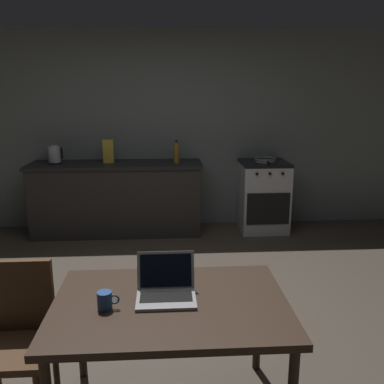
% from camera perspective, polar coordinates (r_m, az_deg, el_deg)
% --- Properties ---
extents(ground_plane, '(12.00, 12.00, 0.00)m').
position_cam_1_polar(ground_plane, '(3.52, -3.90, -17.35)').
color(ground_plane, '#473D33').
extents(back_wall, '(6.40, 0.10, 2.56)m').
position_cam_1_polar(back_wall, '(5.64, -0.99, 8.34)').
color(back_wall, slate).
rests_on(back_wall, ground_plane).
extents(kitchen_counter, '(2.16, 0.64, 0.91)m').
position_cam_1_polar(kitchen_counter, '(5.46, -10.15, -0.80)').
color(kitchen_counter, '#282623').
rests_on(kitchen_counter, ground_plane).
extents(stove_oven, '(0.60, 0.62, 0.91)m').
position_cam_1_polar(stove_oven, '(5.57, 9.62, -0.52)').
color(stove_oven, '#B7BABF').
rests_on(stove_oven, ground_plane).
extents(dining_table, '(1.26, 0.87, 0.71)m').
position_cam_1_polar(dining_table, '(2.36, -2.93, -16.09)').
color(dining_table, '#332319').
rests_on(dining_table, ground_plane).
extents(chair, '(0.40, 0.40, 0.90)m').
position_cam_1_polar(chair, '(2.61, -22.83, -17.17)').
color(chair, '#4C331E').
rests_on(chair, ground_plane).
extents(laptop, '(0.32, 0.28, 0.22)m').
position_cam_1_polar(laptop, '(2.35, -3.55, -13.12)').
color(laptop, '#99999E').
rests_on(laptop, dining_table).
extents(electric_kettle, '(0.18, 0.16, 0.23)m').
position_cam_1_polar(electric_kettle, '(5.49, -18.20, 4.83)').
color(electric_kettle, black).
rests_on(electric_kettle, kitchen_counter).
extents(bottle, '(0.08, 0.08, 0.28)m').
position_cam_1_polar(bottle, '(5.26, -2.12, 5.40)').
color(bottle, '#8C601E').
rests_on(bottle, kitchen_counter).
extents(frying_pan, '(0.27, 0.44, 0.05)m').
position_cam_1_polar(frying_pan, '(5.45, 9.95, 4.33)').
color(frying_pan, gray).
rests_on(frying_pan, stove_oven).
extents(coffee_mug, '(0.12, 0.08, 0.10)m').
position_cam_1_polar(coffee_mug, '(2.28, -11.74, -14.25)').
color(coffee_mug, '#264C8C').
rests_on(coffee_mug, dining_table).
extents(cereal_box, '(0.13, 0.05, 0.29)m').
position_cam_1_polar(cereal_box, '(5.38, -11.32, 5.46)').
color(cereal_box, gold).
rests_on(cereal_box, kitchen_counter).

